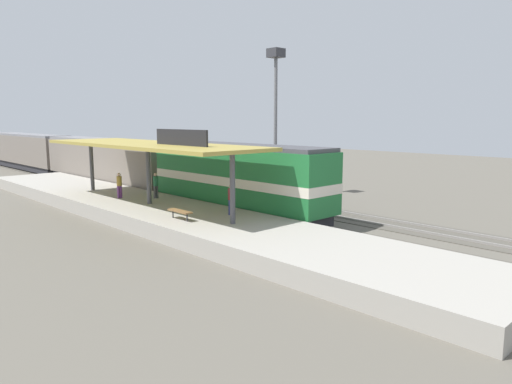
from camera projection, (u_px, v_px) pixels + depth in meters
The scene contains 14 objects.
ground_plane at pixel (229, 205), 34.39m from camera, with size 120.00×120.00×0.00m, color #5B564C.
track_near at pixel (207, 208), 33.02m from camera, with size 3.20×110.00×0.16m.
track_far at pixel (255, 200), 36.17m from camera, with size 3.20×110.00×0.16m.
platform at pixel (150, 211), 29.81m from camera, with size 6.00×44.00×0.90m, color #9E998E.
station_canopy at pixel (148, 146), 29.12m from camera, with size 5.20×18.00×4.70m.
platform_bench at pixel (180, 211), 24.90m from camera, with size 0.44×1.70×0.50m.
locomotive at pixel (237, 178), 30.41m from camera, with size 2.93×14.43×4.44m.
passenger_carriage_front at pixel (107, 162), 43.25m from camera, with size 2.90×20.00×4.24m.
passenger_carriage_rear at pixel (28, 151), 58.07m from camera, with size 2.90×20.00×4.24m.
freight_car at pixel (237, 173), 37.34m from camera, with size 2.80×12.00×3.54m.
light_mast at pixel (276, 91), 37.74m from camera, with size 1.10×1.10×11.70m.
person_waiting at pixel (119, 184), 31.67m from camera, with size 0.34×0.34×1.71m.
person_walking at pixel (231, 198), 26.12m from camera, with size 0.34×0.34×1.71m.
person_boarding at pixel (156, 184), 31.62m from camera, with size 0.34×0.34×1.71m.
Camera 1 is at (-20.03, -25.77, 6.16)m, focal length 33.09 mm.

